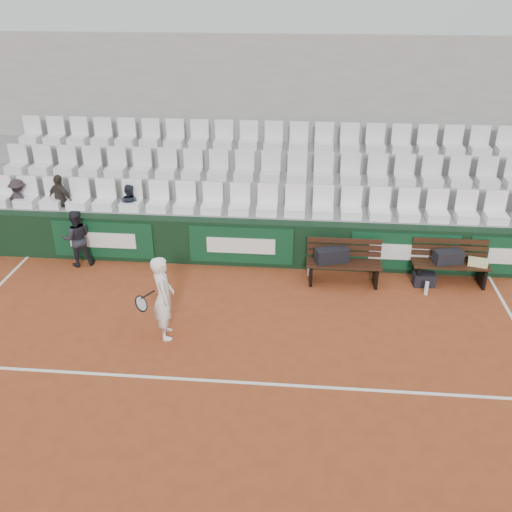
{
  "coord_description": "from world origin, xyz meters",
  "views": [
    {
      "loc": [
        1.11,
        -6.96,
        5.73
      ],
      "look_at": [
        0.25,
        2.4,
        1.0
      ],
      "focal_mm": 40.0,
      "sensor_mm": 36.0,
      "label": 1
    }
  ],
  "objects": [
    {
      "name": "spectator_b",
      "position": [
        -4.31,
        4.5,
        1.59
      ],
      "size": [
        0.74,
        0.52,
        1.17
      ],
      "primitive_type": "imported",
      "rotation": [
        0.0,
        0.0,
        2.76
      ],
      "color": "#2E2A25",
      "rests_on": "grandstand_tier_front"
    },
    {
      "name": "towel",
      "position": [
        4.6,
        3.52,
        0.5
      ],
      "size": [
        0.43,
        0.35,
        0.1
      ],
      "primitive_type": "cube",
      "rotation": [
        0.0,
        0.0,
        -0.25
      ],
      "color": "beige",
      "rests_on": "bench_right"
    },
    {
      "name": "tennis_player",
      "position": [
        -1.21,
        1.16,
        0.76
      ],
      "size": [
        0.76,
        0.64,
        1.53
      ],
      "color": "white",
      "rests_on": "ground"
    },
    {
      "name": "seat_row_back",
      "position": [
        0.0,
        6.35,
        2.21
      ],
      "size": [
        11.9,
        0.44,
        0.63
      ],
      "primitive_type": "cube",
      "color": "silver",
      "rests_on": "grandstand_tier_back"
    },
    {
      "name": "grandstand_tier_back",
      "position": [
        0.0,
        6.53,
        0.95
      ],
      "size": [
        18.0,
        0.95,
        1.9
      ],
      "primitive_type": "cube",
      "color": "gray",
      "rests_on": "ground"
    },
    {
      "name": "ball_kid",
      "position": [
        -3.69,
        3.62,
        0.63
      ],
      "size": [
        0.74,
        0.67,
        1.26
      ],
      "primitive_type": "imported",
      "rotation": [
        0.0,
        0.0,
        3.52
      ],
      "color": "black",
      "rests_on": "ground"
    },
    {
      "name": "seat_row_front",
      "position": [
        0.0,
        4.45,
        1.31
      ],
      "size": [
        11.9,
        0.44,
        0.63
      ],
      "primitive_type": "cube",
      "color": "white",
      "rests_on": "grandstand_tier_front"
    },
    {
      "name": "bench_right",
      "position": [
        4.08,
        3.52,
        0.23
      ],
      "size": [
        1.5,
        0.56,
        0.45
      ],
      "primitive_type": "cube",
      "color": "#321B0F",
      "rests_on": "ground"
    },
    {
      "name": "ground",
      "position": [
        0.0,
        0.0,
        0.0
      ],
      "size": [
        80.0,
        80.0,
        0.0
      ],
      "primitive_type": "plane",
      "color": "brown",
      "rests_on": "ground"
    },
    {
      "name": "water_bottle_far",
      "position": [
        3.56,
        3.01,
        0.14
      ],
      "size": [
        0.08,
        0.08,
        0.27
      ],
      "primitive_type": "cylinder",
      "color": "silver",
      "rests_on": "ground"
    },
    {
      "name": "spectator_c",
      "position": [
        -2.75,
        4.5,
        1.5
      ],
      "size": [
        0.56,
        0.48,
        1.0
      ],
      "primitive_type": "imported",
      "rotation": [
        0.0,
        0.0,
        2.91
      ],
      "color": "#1E232D",
      "rests_on": "grandstand_tier_front"
    },
    {
      "name": "court_baseline",
      "position": [
        0.0,
        0.0,
        0.0
      ],
      "size": [
        18.0,
        0.06,
        0.01
      ],
      "primitive_type": "cube",
      "color": "white",
      "rests_on": "ground"
    },
    {
      "name": "sports_bag_ground",
      "position": [
        3.57,
        3.38,
        0.13
      ],
      "size": [
        0.45,
        0.3,
        0.26
      ],
      "primitive_type": "cube",
      "rotation": [
        0.0,
        0.0,
        0.08
      ],
      "color": "black",
      "rests_on": "ground"
    },
    {
      "name": "back_barrier",
      "position": [
        0.07,
        3.99,
        0.5
      ],
      "size": [
        18.0,
        0.34,
        1.0
      ],
      "color": "black",
      "rests_on": "ground"
    },
    {
      "name": "grandstand_tier_front",
      "position": [
        0.0,
        4.62,
        0.5
      ],
      "size": [
        18.0,
        0.95,
        1.0
      ],
      "primitive_type": "cube",
      "color": "gray",
      "rests_on": "ground"
    },
    {
      "name": "spectator_a",
      "position": [
        -5.28,
        4.5,
        1.52
      ],
      "size": [
        0.74,
        0.53,
        1.04
      ],
      "primitive_type": "imported",
      "rotation": [
        0.0,
        0.0,
        2.91
      ],
      "color": "#292025",
      "rests_on": "grandstand_tier_front"
    },
    {
      "name": "sports_bag_left",
      "position": [
        1.69,
        3.38,
        0.59
      ],
      "size": [
        0.72,
        0.49,
        0.28
      ],
      "primitive_type": "cube",
      "rotation": [
        0.0,
        0.0,
        0.34
      ],
      "color": "black",
      "rests_on": "bench_left"
    },
    {
      "name": "seat_row_mid",
      "position": [
        0.0,
        5.4,
        1.77
      ],
      "size": [
        11.9,
        0.44,
        0.63
      ],
      "primitive_type": "cube",
      "color": "silver",
      "rests_on": "grandstand_tier_mid"
    },
    {
      "name": "sports_bag_right",
      "position": [
        4.02,
        3.54,
        0.58
      ],
      "size": [
        0.62,
        0.4,
        0.26
      ],
      "primitive_type": "cube",
      "rotation": [
        0.0,
        0.0,
        0.26
      ],
      "color": "black",
      "rests_on": "bench_right"
    },
    {
      "name": "water_bottle_near",
      "position": [
        1.25,
        3.58,
        0.11
      ],
      "size": [
        0.06,
        0.06,
        0.23
      ],
      "primitive_type": "cylinder",
      "color": "silver",
      "rests_on": "ground"
    },
    {
      "name": "bench_left",
      "position": [
        1.94,
        3.34,
        0.23
      ],
      "size": [
        1.5,
        0.56,
        0.45
      ],
      "primitive_type": "cube",
      "color": "#33190F",
      "rests_on": "ground"
    },
    {
      "name": "grandstand_rear_wall",
      "position": [
        0.0,
        7.15,
        2.2
      ],
      "size": [
        18.0,
        0.3,
        4.4
      ],
      "primitive_type": "cube",
      "color": "gray",
      "rests_on": "ground"
    },
    {
      "name": "grandstand_tier_mid",
      "position": [
        0.0,
        5.58,
        0.72
      ],
      "size": [
        18.0,
        0.95,
        1.45
      ],
      "primitive_type": "cube",
      "color": "gray",
      "rests_on": "ground"
    }
  ]
}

